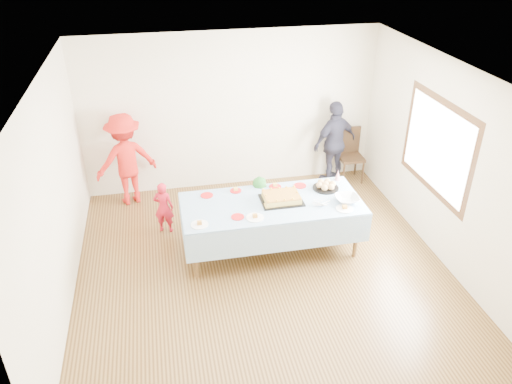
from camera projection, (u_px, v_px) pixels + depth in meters
ground at (262, 266)px, 6.93m from camera, size 5.00×5.00×0.00m
room_walls at (267, 149)px, 6.07m from camera, size 5.04×5.04×2.72m
party_table at (272, 206)px, 6.93m from camera, size 2.50×1.10×0.78m
birthday_cake at (281, 198)px, 6.93m from camera, size 0.58×0.45×0.10m
rolls_tray at (326, 186)px, 7.23m from camera, size 0.38×0.38×0.11m
punch_bowl at (347, 199)px, 6.91m from camera, size 0.33×0.33×0.08m
party_hat at (338, 175)px, 7.46m from camera, size 0.09×0.09×0.15m
fork_pile at (322, 203)px, 6.84m from camera, size 0.24×0.18×0.07m
plate_red_far_a at (207, 195)px, 7.07m from camera, size 0.18×0.18×0.01m
plate_red_far_b at (236, 191)px, 7.19m from camera, size 0.17×0.17×0.01m
plate_red_far_c at (275, 187)px, 7.30m from camera, size 0.18×0.18×0.01m
plate_red_far_d at (300, 186)px, 7.32m from camera, size 0.18×0.18×0.01m
plate_red_near at (238, 217)px, 6.57m from camera, size 0.17×0.17×0.01m
plate_white_left at (200, 225)px, 6.41m from camera, size 0.23×0.23×0.01m
plate_white_mid at (255, 218)px, 6.56m from camera, size 0.24×0.24×0.01m
plate_white_right at (345, 209)px, 6.75m from camera, size 0.23×0.23×0.01m
dining_chair at (350, 151)px, 8.96m from camera, size 0.42×0.42×0.97m
toddler_left at (164, 207)px, 7.50m from camera, size 0.35×0.28×0.83m
toddler_mid at (260, 205)px, 7.51m from camera, size 0.45×0.30×0.90m
toddler_right at (263, 208)px, 7.55m from camera, size 0.43×0.38×0.75m
adult_left at (126, 159)px, 8.11m from camera, size 1.13×0.85×1.56m
adult_right at (335, 143)px, 8.75m from camera, size 0.96×0.66×1.51m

